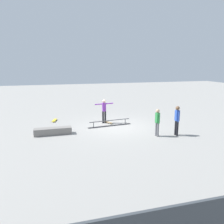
{
  "coord_description": "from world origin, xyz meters",
  "views": [
    {
      "loc": [
        3.98,
        13.37,
        3.91
      ],
      "look_at": [
        0.3,
        0.3,
        1.0
      ],
      "focal_mm": 36.93,
      "sensor_mm": 36.0,
      "label": 1
    }
  ],
  "objects_px": {
    "bystander_green_shirt": "(157,121)",
    "bystander_blue_shirt": "(177,119)",
    "skateboard_main": "(108,122)",
    "loose_skateboard_yellow": "(54,120)",
    "skate_ledge": "(53,131)",
    "grind_rail": "(110,123)",
    "skater_main": "(104,109)"
  },
  "relations": [
    {
      "from": "bystander_green_shirt",
      "to": "loose_skateboard_yellow",
      "type": "bearing_deg",
      "value": -144.01
    },
    {
      "from": "skater_main",
      "to": "skateboard_main",
      "type": "height_order",
      "value": "skater_main"
    },
    {
      "from": "loose_skateboard_yellow",
      "to": "skateboard_main",
      "type": "bearing_deg",
      "value": 81.72
    },
    {
      "from": "skater_main",
      "to": "skateboard_main",
      "type": "xyz_separation_m",
      "value": [
        -0.21,
        0.13,
        -0.84
      ]
    },
    {
      "from": "skate_ledge",
      "to": "bystander_blue_shirt",
      "type": "height_order",
      "value": "bystander_blue_shirt"
    },
    {
      "from": "bystander_blue_shirt",
      "to": "loose_skateboard_yellow",
      "type": "relative_size",
      "value": 1.98
    },
    {
      "from": "grind_rail",
      "to": "skater_main",
      "type": "height_order",
      "value": "skater_main"
    },
    {
      "from": "skater_main",
      "to": "loose_skateboard_yellow",
      "type": "xyz_separation_m",
      "value": [
        3.17,
        -1.36,
        -0.84
      ]
    },
    {
      "from": "skate_ledge",
      "to": "bystander_green_shirt",
      "type": "height_order",
      "value": "bystander_green_shirt"
    },
    {
      "from": "skate_ledge",
      "to": "grind_rail",
      "type": "bearing_deg",
      "value": -165.87
    },
    {
      "from": "bystander_blue_shirt",
      "to": "loose_skateboard_yellow",
      "type": "xyz_separation_m",
      "value": [
        6.34,
        -5.03,
        -0.85
      ]
    },
    {
      "from": "grind_rail",
      "to": "bystander_green_shirt",
      "type": "bearing_deg",
      "value": 118.1
    },
    {
      "from": "skate_ledge",
      "to": "skateboard_main",
      "type": "bearing_deg",
      "value": -156.27
    },
    {
      "from": "skater_main",
      "to": "loose_skateboard_yellow",
      "type": "distance_m",
      "value": 3.55
    },
    {
      "from": "grind_rail",
      "to": "bystander_blue_shirt",
      "type": "xyz_separation_m",
      "value": [
        -3.0,
        2.86,
        0.76
      ]
    },
    {
      "from": "skateboard_main",
      "to": "loose_skateboard_yellow",
      "type": "height_order",
      "value": "same"
    },
    {
      "from": "grind_rail",
      "to": "skateboard_main",
      "type": "height_order",
      "value": "grind_rail"
    },
    {
      "from": "grind_rail",
      "to": "skate_ledge",
      "type": "bearing_deg",
      "value": 7.13
    },
    {
      "from": "bystander_green_shirt",
      "to": "skateboard_main",
      "type": "bearing_deg",
      "value": -162.23
    },
    {
      "from": "grind_rail",
      "to": "skate_ledge",
      "type": "distance_m",
      "value": 3.63
    },
    {
      "from": "bystander_blue_shirt",
      "to": "bystander_green_shirt",
      "type": "bearing_deg",
      "value": -97.43
    },
    {
      "from": "skater_main",
      "to": "bystander_green_shirt",
      "type": "xyz_separation_m",
      "value": [
        -2.07,
        3.52,
        -0.06
      ]
    },
    {
      "from": "grind_rail",
      "to": "skate_ledge",
      "type": "relative_size",
      "value": 1.41
    },
    {
      "from": "grind_rail",
      "to": "loose_skateboard_yellow",
      "type": "distance_m",
      "value": 3.98
    },
    {
      "from": "skateboard_main",
      "to": "loose_skateboard_yellow",
      "type": "xyz_separation_m",
      "value": [
        3.38,
        -1.49,
        0.0
      ]
    },
    {
      "from": "skater_main",
      "to": "skateboard_main",
      "type": "distance_m",
      "value": 0.87
    },
    {
      "from": "grind_rail",
      "to": "bystander_green_shirt",
      "type": "xyz_separation_m",
      "value": [
        -1.91,
        2.71,
        0.69
      ]
    },
    {
      "from": "skate_ledge",
      "to": "bystander_blue_shirt",
      "type": "bearing_deg",
      "value": 163.18
    },
    {
      "from": "bystander_green_shirt",
      "to": "bystander_blue_shirt",
      "type": "xyz_separation_m",
      "value": [
        -1.1,
        0.14,
        0.07
      ]
    },
    {
      "from": "bystander_green_shirt",
      "to": "bystander_blue_shirt",
      "type": "distance_m",
      "value": 1.11
    },
    {
      "from": "skateboard_main",
      "to": "bystander_blue_shirt",
      "type": "bearing_deg",
      "value": -168.16
    },
    {
      "from": "grind_rail",
      "to": "skate_ledge",
      "type": "height_order",
      "value": "skate_ledge"
    }
  ]
}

